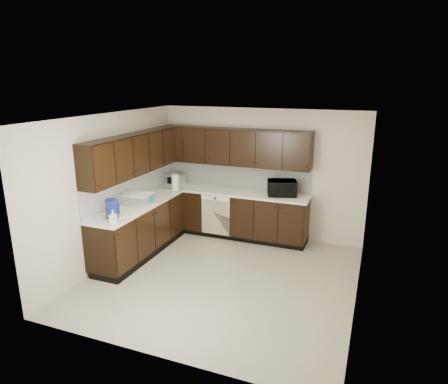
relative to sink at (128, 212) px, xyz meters
The scene contains 20 objects.
floor 1.90m from the sink, ahead, with size 4.00×4.00×0.00m, color #AAA58D.
ceiling 2.33m from the sink, ahead, with size 4.00×4.00×0.00m, color white.
wall_back 2.65m from the sink, 50.13° to the left, with size 4.00×0.02×2.50m, color beige.
wall_left 0.49m from the sink, behind, with size 0.02×4.00×2.50m, color beige.
wall_right 3.70m from the sink, ahead, with size 0.02×4.00×2.50m, color beige.
wall_front 2.63m from the sink, 49.77° to the right, with size 4.00×0.02×2.50m, color beige.
lower_cabinets 1.39m from the sink, 58.99° to the left, with size 3.00×2.80×0.90m.
countertop 1.31m from the sink, 59.01° to the left, with size 3.03×2.83×0.04m.
backsplash 1.44m from the sink, 70.83° to the left, with size 3.00×2.80×0.48m.
upper_cabinets 1.61m from the sink, 64.56° to the left, with size 3.00×2.80×0.70m.
dishwasher 1.76m from the sink, 55.40° to the left, with size 0.58×0.04×0.78m.
sink is the anchor object (origin of this frame).
microwave 2.78m from the sink, 38.06° to the left, with size 0.52×0.35×0.29m, color black.
soap_bottle_a 0.72m from the sink, 73.34° to the right, with size 0.10×0.10×0.22m, color gray.
soap_bottle_b 0.26m from the sink, 159.41° to the right, with size 0.09×0.09×0.22m, color gray.
toaster_oven 1.75m from the sink, 90.73° to the left, with size 0.34×0.25×0.21m, color silver.
storage_bin 0.30m from the sink, 89.73° to the left, with size 0.51×0.37×0.20m, color silver.
blue_pitcher 0.50m from the sink, 86.95° to the right, with size 0.20×0.20×0.30m, color #11269C.
teal_tumbler 0.49m from the sink, 64.17° to the left, with size 0.09×0.09×0.20m, color #0B8183.
paper_towel_roll 1.39m from the sink, 83.28° to the left, with size 0.14×0.14×0.30m, color silver.
Camera 1 is at (2.09, -5.29, 3.02)m, focal length 32.00 mm.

